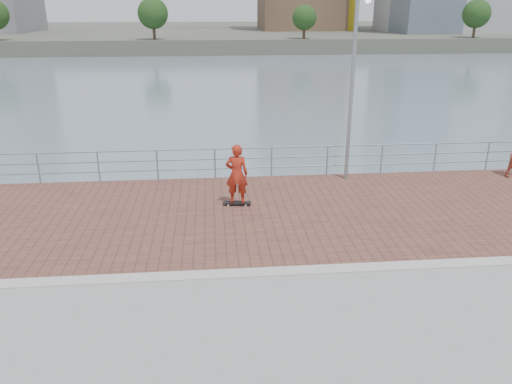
{
  "coord_description": "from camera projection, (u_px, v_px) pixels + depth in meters",
  "views": [
    {
      "loc": [
        -1.12,
        -10.22,
        5.92
      ],
      "look_at": [
        0.0,
        2.0,
        1.3
      ],
      "focal_mm": 35.0,
      "sensor_mm": 36.0,
      "label": 1
    }
  ],
  "objects": [
    {
      "name": "far_shore",
      "position": [
        213.0,
        33.0,
        126.14
      ],
      "size": [
        320.0,
        95.0,
        2.5
      ],
      "primitive_type": "cube",
      "color": "#4C5142",
      "rests_on": "ground"
    },
    {
      "name": "street_lamp",
      "position": [
        359.0,
        42.0,
        15.92
      ],
      "size": [
        0.49,
        1.43,
        6.75
      ],
      "color": "gray",
      "rests_on": "brick_lane"
    },
    {
      "name": "skateboarder",
      "position": [
        237.0,
        174.0,
        15.28
      ],
      "size": [
        0.74,
        0.53,
        1.89
      ],
      "primitive_type": "imported",
      "rotation": [
        0.0,
        0.0,
        3.03
      ],
      "color": "#A92816",
      "rests_on": "skateboard"
    },
    {
      "name": "brick_lane",
      "position": [
        251.0,
        213.0,
        15.05
      ],
      "size": [
        40.0,
        6.8,
        0.02
      ],
      "primitive_type": "cube",
      "color": "brown",
      "rests_on": "seawall"
    },
    {
      "name": "curb",
      "position": [
        264.0,
        272.0,
        11.69
      ],
      "size": [
        40.0,
        0.4,
        0.06
      ],
      "primitive_type": "cube",
      "color": "#B7B5AD",
      "rests_on": "seawall"
    },
    {
      "name": "guardrail",
      "position": [
        243.0,
        159.0,
        17.98
      ],
      "size": [
        39.06,
        0.06,
        1.13
      ],
      "color": "#8C9EA8",
      "rests_on": "brick_lane"
    },
    {
      "name": "water",
      "position": [
        263.0,
        344.0,
        12.4
      ],
      "size": [
        400.0,
        400.0,
        0.0
      ],
      "primitive_type": "plane",
      "color": "slate",
      "rests_on": "ground"
    },
    {
      "name": "skateboard",
      "position": [
        237.0,
        203.0,
        15.62
      ],
      "size": [
        0.88,
        0.32,
        0.1
      ],
      "rotation": [
        0.0,
        0.0,
        -0.12
      ],
      "color": "black",
      "rests_on": "brick_lane"
    },
    {
      "name": "shoreline_trees",
      "position": [
        323.0,
        14.0,
        83.47
      ],
      "size": [
        169.65,
        4.92,
        6.56
      ],
      "color": "#473323",
      "rests_on": "far_shore"
    }
  ]
}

